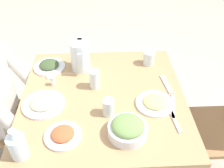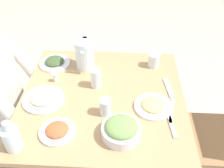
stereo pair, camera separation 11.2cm
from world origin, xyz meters
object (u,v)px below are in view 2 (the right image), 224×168
water_pitcher (85,55)px  water_glass_by_pitcher (154,60)px  water_glass_near_right (105,107)px  plate_dolmas (55,62)px  plate_rice_curry (57,131)px  plate_beans (43,98)px  dining_table (103,110)px  salad_bowl (121,129)px  diner_near (10,92)px  water_glass_far_right (96,78)px  oil_carafe (12,139)px  plate_fries (153,106)px  salt_shaker (56,78)px

water_pitcher → water_glass_by_pitcher: 0.44m
water_glass_near_right → water_glass_by_pitcher: size_ratio=1.06×
plate_dolmas → plate_rice_curry: size_ratio=1.12×
water_pitcher → water_glass_by_pitcher: size_ratio=2.13×
water_glass_by_pitcher → plate_beans: bearing=-60.1°
dining_table → salad_bowl: size_ratio=4.84×
dining_table → diner_near: diner_near is taller
water_glass_far_right → water_glass_by_pitcher: water_glass_far_right is taller
salad_bowl → plate_dolmas: (-0.57, -0.45, -0.03)m
plate_rice_curry → water_glass_near_right: bearing=122.5°
water_pitcher → oil_carafe: water_pitcher is taller
diner_near → water_glass_by_pitcher: 0.93m
plate_beans → plate_rice_curry: (0.22, 0.13, 0.00)m
plate_beans → plate_fries: size_ratio=1.11×
plate_fries → water_pitcher: bearing=-130.4°
dining_table → salt_shaker: salt_shaker is taller
dining_table → salt_shaker: bearing=-111.4°
plate_beans → oil_carafe: 0.32m
salad_bowl → plate_fries: salad_bowl is taller
dining_table → diner_near: 0.60m
oil_carafe → salad_bowl: bearing=101.0°
plate_beans → water_glass_by_pitcher: 0.72m
water_glass_near_right → water_glass_by_pitcher: bearing=147.6°
diner_near → water_pitcher: size_ratio=6.21×
plate_dolmas → water_glass_near_right: (0.43, 0.37, 0.03)m
diner_near → plate_rice_curry: 0.54m
water_pitcher → diner_near: bearing=-68.1°
plate_fries → plate_rice_curry: size_ratio=1.15×
diner_near → plate_dolmas: 0.33m
water_glass_by_pitcher → salt_shaker: (0.19, -0.60, -0.02)m
plate_dolmas → salt_shaker: size_ratio=3.69×
plate_beans → water_glass_near_right: 0.36m
diner_near → water_glass_near_right: bearing=70.0°
water_glass_near_right → plate_beans: bearing=-103.0°
oil_carafe → water_glass_far_right: bearing=144.2°
salad_bowl → plate_beans: 0.49m
diner_near → plate_dolmas: size_ratio=5.92×
water_glass_near_right → water_glass_far_right: bearing=-162.3°
water_glass_far_right → water_glass_by_pitcher: 0.41m
oil_carafe → plate_dolmas: bearing=177.2°
water_pitcher → plate_rice_curry: size_ratio=1.07×
plate_rice_curry → dining_table: bearing=144.8°
salt_shaker → diner_near: bearing=-84.6°
plate_beans → dining_table: bearing=99.8°
water_glass_far_right → salt_shaker: bearing=-97.2°
dining_table → oil_carafe: (0.37, -0.37, 0.18)m
salad_bowl → water_pitcher: bearing=-155.9°
diner_near → plate_beans: 0.31m
diner_near → plate_rice_curry: diner_near is taller
dining_table → plate_beans: (0.06, -0.32, 0.13)m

